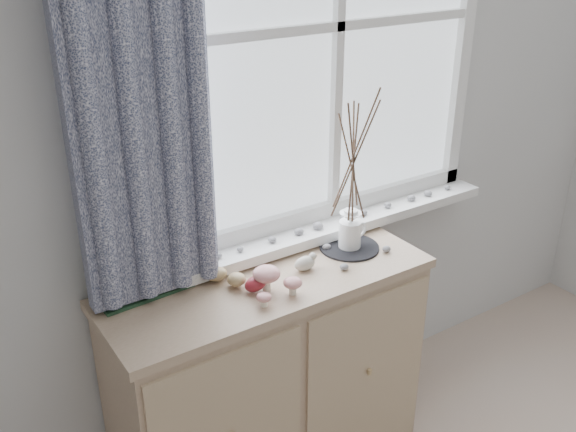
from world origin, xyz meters
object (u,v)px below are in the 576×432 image
at_px(sideboard, 271,375).
at_px(twig_pitcher, 353,156).
at_px(toadstool_cluster, 272,279).
at_px(botanical_book, 146,265).

bearing_deg(sideboard, twig_pitcher, 4.09).
bearing_deg(twig_pitcher, toadstool_cluster, -164.46).
relative_size(sideboard, toadstool_cluster, 6.74).
height_order(sideboard, toadstool_cluster, toadstool_cluster).
xyz_separation_m(toadstool_cluster, twig_pitcher, (0.42, 0.11, 0.32)).
height_order(botanical_book, toadstool_cluster, botanical_book).
height_order(botanical_book, twig_pitcher, twig_pitcher).
distance_m(sideboard, botanical_book, 0.69).
xyz_separation_m(sideboard, twig_pitcher, (0.38, 0.03, 0.80)).
distance_m(botanical_book, toadstool_cluster, 0.42).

